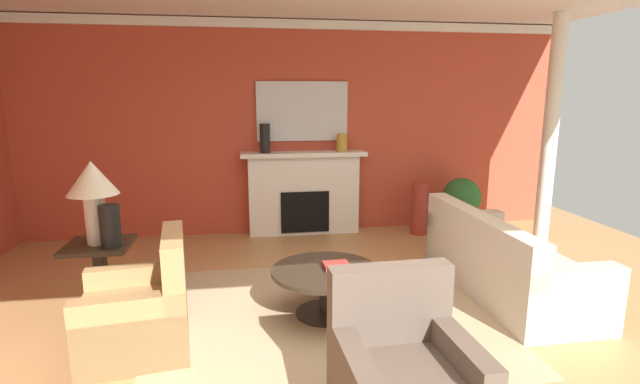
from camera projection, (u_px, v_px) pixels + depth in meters
ground_plane at (325, 328)px, 4.15m from camera, size 9.82×9.82×0.00m
wall_fireplace at (290, 129)px, 6.89m from camera, size 8.15×0.12×3.05m
crown_moulding at (289, 24)px, 6.52m from camera, size 8.15×0.08×0.12m
area_rug at (326, 314)px, 4.40m from camera, size 3.05×2.58×0.01m
fireplace at (304, 195)px, 6.91m from camera, size 1.80×0.35×1.21m
mantel_mirror at (302, 111)px, 6.78m from camera, size 1.32×0.04×0.84m
sofa at (503, 265)px, 4.85m from camera, size 0.92×2.11×0.85m
armchair_near_window at (141, 314)px, 3.74m from camera, size 0.90×0.90×0.95m
armchair_facing_fireplace at (403, 382)px, 2.86m from camera, size 0.83×0.83×0.95m
coffee_table at (326, 281)px, 4.34m from camera, size 1.00×1.00×0.45m
side_table at (101, 275)px, 4.32m from camera, size 0.56×0.56×0.70m
table_lamp at (93, 186)px, 4.15m from camera, size 0.44×0.44×0.75m
vase_on_side_table at (110, 226)px, 4.13m from camera, size 0.18×0.18×0.38m
vase_mantel_left at (265, 138)px, 6.61m from camera, size 0.14×0.14×0.41m
vase_tall_corner at (420, 208)px, 6.91m from camera, size 0.25×0.25×0.77m
vase_mantel_right at (342, 143)px, 6.79m from camera, size 0.15×0.15×0.26m
book_red_cover at (336, 266)px, 4.33m from camera, size 0.24×0.20×0.05m
potted_plant at (461, 201)px, 6.90m from camera, size 0.56×0.56×0.83m
column_white at (550, 132)px, 6.32m from camera, size 0.20×0.20×3.05m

